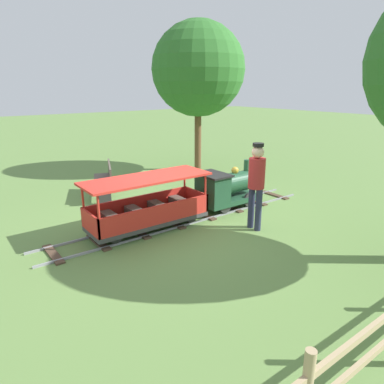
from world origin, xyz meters
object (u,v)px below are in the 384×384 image
(park_bench, at_px, (105,181))
(oak_tree_near, at_px, (198,69))
(locomotive, at_px, (226,188))
(conductor_person, at_px, (256,180))
(passenger_car, at_px, (148,208))

(park_bench, relative_size, oak_tree_near, 0.30)
(park_bench, distance_m, oak_tree_near, 4.55)
(locomotive, height_order, park_bench, locomotive)
(locomotive, bearing_deg, oak_tree_near, 151.44)
(locomotive, relative_size, conductor_person, 0.89)
(passenger_car, relative_size, oak_tree_near, 0.53)
(conductor_person, distance_m, park_bench, 3.83)
(locomotive, height_order, oak_tree_near, oak_tree_near)
(locomotive, distance_m, park_bench, 2.94)
(passenger_car, bearing_deg, park_bench, 175.81)
(passenger_car, bearing_deg, conductor_person, 54.33)
(conductor_person, bearing_deg, passenger_car, -125.67)
(locomotive, relative_size, passenger_car, 0.61)
(locomotive, bearing_deg, park_bench, -143.40)
(conductor_person, distance_m, oak_tree_near, 5.41)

